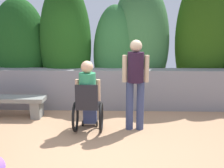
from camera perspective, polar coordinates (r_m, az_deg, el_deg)
name	(u,v)px	position (r m, az deg, el deg)	size (l,w,h in m)	color
ground_plane	(102,139)	(4.68, -2.29, -11.80)	(11.06, 11.06, 0.00)	#A67E5B
stone_retaining_wall	(106,89)	(6.21, -1.23, -1.07)	(6.76, 0.44, 0.94)	gray
hedge_backdrop	(103,44)	(6.69, -2.04, 8.65)	(7.65, 1.22, 3.27)	#286637
stone_bench	(10,104)	(6.05, -21.25, -4.01)	(1.50, 0.40, 0.45)	slate
person_in_wheelchair	(88,99)	(4.84, -5.23, -3.19)	(0.53, 0.66, 1.33)	black
person_standing_companion	(135,79)	(4.83, 5.12, 1.11)	(0.49, 0.30, 1.69)	#353F64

